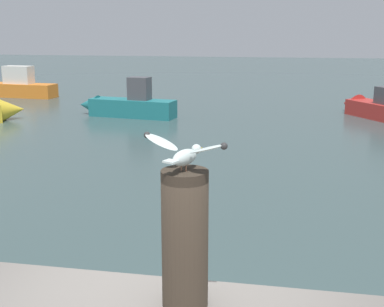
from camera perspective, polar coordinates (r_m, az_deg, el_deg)
The scene contains 5 objects.
mooring_post at distance 3.39m, azimuth -0.79°, elevation -9.49°, with size 0.30×0.30×0.93m, color #382D23.
seagull at distance 3.21m, azimuth -0.79°, elevation 0.14°, with size 0.60×0.38×0.22m.
boat_teal at distance 20.68m, azimuth -7.35°, elevation 5.33°, with size 4.17×1.45×1.60m.
boat_red at distance 21.34m, azimuth 20.06°, elevation 4.75°, with size 3.24×4.21×3.92m.
boat_orange at distance 28.25m, azimuth -19.62°, elevation 6.96°, with size 5.21×1.42×1.65m.
Camera 1 is at (0.81, -3.41, 3.44)m, focal length 48.22 mm.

